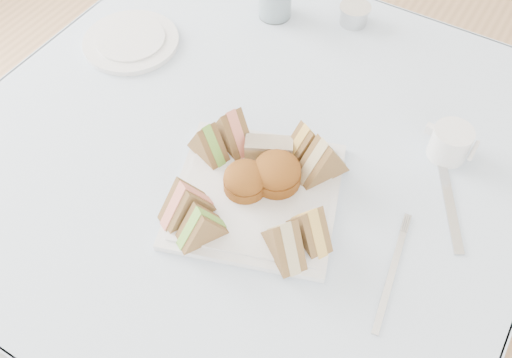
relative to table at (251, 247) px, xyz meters
The scene contains 20 objects.
floor 0.37m from the table, ahead, with size 4.00×4.00×0.00m, color #9E7751.
table is the anchor object (origin of this frame).
tablecloth 0.37m from the table, ahead, with size 1.02×1.02×0.01m, color silver.
serving_plate 0.40m from the table, 53.10° to the right, with size 0.27×0.27×0.01m, color silver.
sandwich_fl_a 0.47m from the table, 89.90° to the right, with size 0.09×0.04×0.08m, color olive, non-canonical shape.
sandwich_fl_b 0.48m from the table, 78.37° to the right, with size 0.08×0.04×0.07m, color olive, non-canonical shape.
sandwich_fr_a 0.48m from the table, 34.02° to the right, with size 0.08×0.04×0.07m, color olive, non-canonical shape.
sandwich_fr_b 0.49m from the table, 45.60° to the right, with size 0.09×0.04×0.08m, color olive, non-canonical shape.
sandwich_bl_a 0.43m from the table, 121.52° to the right, with size 0.08×0.04×0.07m, color olive, non-canonical shape.
sandwich_bl_b 0.43m from the table, 129.66° to the right, with size 0.09×0.04×0.08m, color olive, non-canonical shape.
sandwich_br_a 0.45m from the table, ahead, with size 0.09×0.04×0.08m, color olive, non-canonical shape.
sandwich_br_b 0.44m from the table, ahead, with size 0.08×0.04×0.07m, color olive, non-canonical shape.
scone_left 0.43m from the table, 61.72° to the right, with size 0.07×0.07×0.05m, color brown.
scone_right 0.43m from the table, 33.62° to the right, with size 0.08×0.08×0.05m, color brown.
pastry_slice 0.41m from the table, 19.57° to the right, with size 0.08×0.03×0.04m, color tan.
side_plate 0.53m from the table, 163.70° to the left, with size 0.20×0.20×0.01m, color silver.
tea_strainer 0.57m from the table, 88.07° to the left, with size 0.07×0.07×0.04m, color #BDBDBD.
knife 0.52m from the table, ahead, with size 0.02×0.21×0.00m, color #BDBDBD.
fork 0.52m from the table, 21.03° to the right, with size 0.01×0.19×0.00m, color #BDBDBD.
creamer_jug 0.54m from the table, 26.61° to the left, with size 0.07×0.07×0.06m, color silver.
Camera 1 is at (0.36, -0.57, 1.53)m, focal length 40.00 mm.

